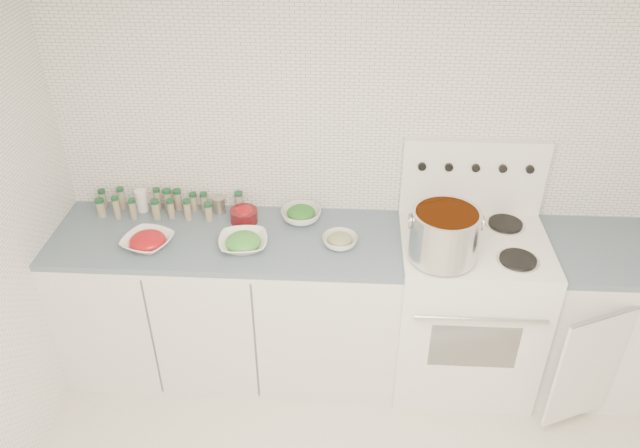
{
  "coord_description": "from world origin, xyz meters",
  "views": [
    {
      "loc": [
        -0.18,
        -1.49,
        2.77
      ],
      "look_at": [
        -0.32,
        1.14,
        1.03
      ],
      "focal_mm": 35.0,
      "sensor_mm": 36.0,
      "label": 1
    }
  ],
  "objects_px": {
    "stove": "(465,304)",
    "stock_pot": "(445,233)",
    "bowl_snowpea": "(243,242)",
    "bowl_tomato": "(148,241)"
  },
  "relations": [
    {
      "from": "bowl_snowpea",
      "to": "stock_pot",
      "type": "bearing_deg",
      "value": -4.54
    },
    {
      "from": "stove",
      "to": "stock_pot",
      "type": "distance_m",
      "value": 0.64
    },
    {
      "from": "bowl_tomato",
      "to": "bowl_snowpea",
      "type": "height_order",
      "value": "bowl_snowpea"
    },
    {
      "from": "bowl_tomato",
      "to": "bowl_snowpea",
      "type": "bearing_deg",
      "value": 2.08
    },
    {
      "from": "bowl_tomato",
      "to": "stock_pot",
      "type": "bearing_deg",
      "value": -2.36
    },
    {
      "from": "stock_pot",
      "to": "stove",
      "type": "bearing_deg",
      "value": 41.41
    },
    {
      "from": "stove",
      "to": "bowl_snowpea",
      "type": "relative_size",
      "value": 4.89
    },
    {
      "from": "stove",
      "to": "stock_pot",
      "type": "height_order",
      "value": "stove"
    },
    {
      "from": "stock_pot",
      "to": "bowl_snowpea",
      "type": "relative_size",
      "value": 1.27
    },
    {
      "from": "stove",
      "to": "bowl_snowpea",
      "type": "height_order",
      "value": "stove"
    }
  ]
}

